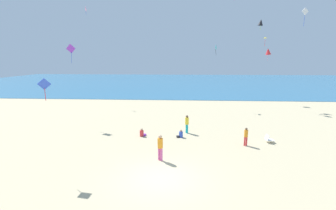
{
  "coord_description": "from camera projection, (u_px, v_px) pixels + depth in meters",
  "views": [
    {
      "loc": [
        1.14,
        -11.96,
        6.42
      ],
      "look_at": [
        0.0,
        6.72,
        2.77
      ],
      "focal_mm": 25.45,
      "sensor_mm": 36.0,
      "label": 1
    }
  ],
  "objects": [
    {
      "name": "beach_chair_far_right",
      "position": [
        269.0,
        139.0,
        18.5
      ],
      "size": [
        0.67,
        0.6,
        0.62
      ],
      "rotation": [
        0.0,
        0.0,
        0.11
      ],
      "color": "white",
      "rests_on": "ground_plane"
    },
    {
      "name": "person_3",
      "position": [
        160.0,
        146.0,
        15.1
      ],
      "size": [
        0.47,
        0.47,
        1.7
      ],
      "rotation": [
        0.0,
        0.0,
        0.99
      ],
      "color": "#D8599E",
      "rests_on": "ground_plane"
    },
    {
      "name": "kite_teal",
      "position": [
        216.0,
        48.0,
        30.61
      ],
      "size": [
        0.21,
        0.64,
        1.32
      ],
      "rotation": [
        0.0,
        0.0,
        1.22
      ],
      "color": "#1EADAD"
    },
    {
      "name": "person_1",
      "position": [
        246.0,
        135.0,
        17.72
      ],
      "size": [
        0.35,
        0.35,
        1.39
      ],
      "rotation": [
        0.0,
        0.0,
        5.02
      ],
      "color": "red",
      "rests_on": "ground_plane"
    },
    {
      "name": "person_0",
      "position": [
        181.0,
        134.0,
        19.71
      ],
      "size": [
        0.57,
        0.39,
        0.66
      ],
      "rotation": [
        0.0,
        0.0,
        3.36
      ],
      "color": "blue",
      "rests_on": "ground_plane"
    },
    {
      "name": "kite_blue",
      "position": [
        44.0,
        85.0,
        13.19
      ],
      "size": [
        0.64,
        0.36,
        1.27
      ],
      "rotation": [
        0.0,
        0.0,
        0.82
      ],
      "color": "blue"
    },
    {
      "name": "kite_purple",
      "position": [
        71.0,
        49.0,
        23.13
      ],
      "size": [
        0.92,
        0.24,
        1.84
      ],
      "rotation": [
        0.0,
        0.0,
        2.95
      ],
      "color": "purple"
    },
    {
      "name": "kite_white",
      "position": [
        305.0,
        12.0,
        22.42
      ],
      "size": [
        0.67,
        0.2,
        1.69
      ],
      "rotation": [
        0.0,
        0.0,
        0.15
      ],
      "color": "white"
    },
    {
      "name": "kite_black",
      "position": [
        261.0,
        22.0,
        31.77
      ],
      "size": [
        0.81,
        0.73,
        1.45
      ],
      "rotation": [
        0.0,
        0.0,
        1.5
      ],
      "color": "black"
    },
    {
      "name": "person_4",
      "position": [
        187.0,
        123.0,
        20.73
      ],
      "size": [
        0.42,
        0.42,
        1.6
      ],
      "rotation": [
        0.0,
        0.0,
        0.44
      ],
      "color": "#19ADB2",
      "rests_on": "ground_plane"
    },
    {
      "name": "ground_plane",
      "position": [
        170.0,
        127.0,
        22.81
      ],
      "size": [
        120.0,
        120.0,
        0.0
      ],
      "primitive_type": "plane",
      "color": "#C6B58C"
    },
    {
      "name": "kite_pink",
      "position": [
        86.0,
        9.0,
        34.4
      ],
      "size": [
        0.46,
        0.67,
        1.23
      ],
      "rotation": [
        0.0,
        0.0,
        5.39
      ],
      "color": "pink"
    },
    {
      "name": "person_2",
      "position": [
        142.0,
        133.0,
        19.99
      ],
      "size": [
        0.6,
        0.59,
        0.69
      ],
      "rotation": [
        0.0,
        0.0,
        0.74
      ],
      "color": "red",
      "rests_on": "ground_plane"
    },
    {
      "name": "kite_red",
      "position": [
        268.0,
        51.0,
        34.37
      ],
      "size": [
        1.14,
        1.08,
        1.9
      ],
      "rotation": [
        0.0,
        0.0,
        5.18
      ],
      "color": "red"
    },
    {
      "name": "kite_yellow",
      "position": [
        265.0,
        38.0,
        31.08
      ],
      "size": [
        0.4,
        0.33,
        1.16
      ],
      "rotation": [
        0.0,
        0.0,
        6.11
      ],
      "color": "yellow"
    },
    {
      "name": "ocean_water",
      "position": [
        178.0,
        82.0,
        66.69
      ],
      "size": [
        120.0,
        60.0,
        0.05
      ],
      "primitive_type": "cube",
      "color": "teal",
      "rests_on": "ground_plane"
    }
  ]
}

